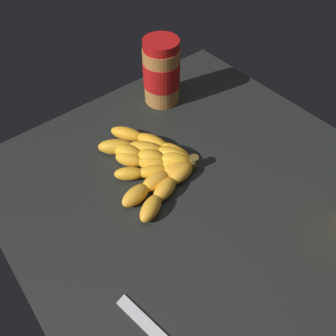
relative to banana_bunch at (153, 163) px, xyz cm
name	(u,v)px	position (x,y,z in cm)	size (l,w,h in cm)	color
ground_plane	(200,192)	(-4.56, 10.19, -3.69)	(74.30, 76.95, 4.06)	black
banana_bunch	(153,163)	(0.00, 0.00, 0.00)	(19.32, 26.55, 3.65)	orange
peanut_butter_jar	(162,73)	(-16.17, -17.14, 6.40)	(9.12, 9.12, 16.46)	#B27238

